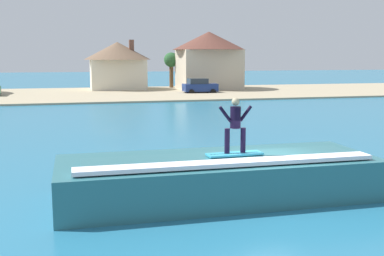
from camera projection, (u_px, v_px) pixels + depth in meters
ground_plane at (264, 199)px, 14.69m from camera, size 260.00×260.00×0.00m
wave_crest at (218, 177)px, 14.79m from camera, size 9.89×3.59×1.42m
surfboard at (235, 154)px, 14.41m from camera, size 1.76×0.61×0.06m
surfer at (235, 122)px, 14.29m from camera, size 1.07×0.32×1.70m
shoreline_bank at (122, 94)px, 55.81m from camera, size 120.00×21.85×0.17m
car_far_shore at (199, 86)px, 56.28m from camera, size 4.02×2.31×1.86m
house_gabled_white at (209, 57)px, 62.21m from camera, size 9.60×9.60×7.68m
house_small_cottage at (118, 62)px, 61.53m from camera, size 8.67×8.67×6.58m
tree_tall_bare at (171, 62)px, 65.02m from camera, size 2.03×2.03×5.01m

